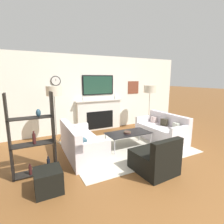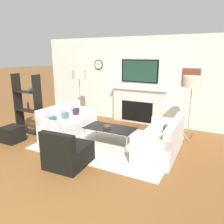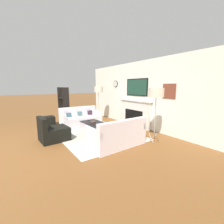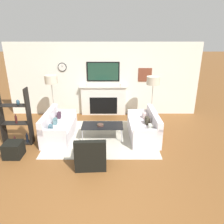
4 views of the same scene
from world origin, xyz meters
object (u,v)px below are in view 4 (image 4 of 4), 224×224
object	(u,v)px
armchair	(92,154)
ottoman	(15,149)
coffee_table	(103,126)
couch_right	(145,129)
couch_left	(59,128)
floor_lamp_right	(154,81)
floor_lamp_left	(52,80)
shelf_unit	(17,119)
decorative_bowl	(101,125)

from	to	relation	value
armchair	ottoman	world-z (taller)	armchair
armchair	coffee_table	distance (m)	1.40
couch_right	ottoman	distance (m)	3.70
couch_left	floor_lamp_right	world-z (taller)	floor_lamp_right
armchair	floor_lamp_left	size ratio (longest dim) A/B	0.51
coffee_table	ottoman	size ratio (longest dim) A/B	2.77
couch_left	coffee_table	bearing A→B (deg)	-1.84
floor_lamp_right	ottoman	xyz separation A→B (m)	(-3.93, -2.22, -1.30)
couch_left	shelf_unit	distance (m)	1.22
decorative_bowl	floor_lamp_right	size ratio (longest dim) A/B	0.12
couch_left	couch_right	bearing A→B (deg)	-0.00
armchair	floor_lamp_right	size ratio (longest dim) A/B	0.52
floor_lamp_left	shelf_unit	xyz separation A→B (m)	(-0.68, -1.50, -0.77)
couch_right	floor_lamp_left	xyz separation A→B (m)	(-3.01, 1.13, 1.24)
decorative_bowl	ottoman	size ratio (longest dim) A/B	0.46
couch_left	couch_right	size ratio (longest dim) A/B	1.01
decorative_bowl	floor_lamp_left	bearing A→B (deg)	143.95
couch_right	coffee_table	bearing A→B (deg)	-178.07
couch_left	decorative_bowl	xyz separation A→B (m)	(1.29, -0.09, 0.16)
shelf_unit	ottoman	xyz separation A→B (m)	(0.15, -0.72, -0.56)
armchair	floor_lamp_right	xyz separation A→B (m)	(1.89, 2.55, 1.24)
floor_lamp_left	ottoman	bearing A→B (deg)	-103.31
armchair	decorative_bowl	distance (m)	1.35
couch_right	floor_lamp_left	size ratio (longest dim) A/B	0.96
armchair	shelf_unit	size ratio (longest dim) A/B	0.53
decorative_bowl	shelf_unit	bearing A→B (deg)	-173.19
decorative_bowl	floor_lamp_left	xyz separation A→B (m)	(-1.68, 1.22, 1.08)
floor_lamp_left	decorative_bowl	bearing A→B (deg)	-36.05
armchair	decorative_bowl	bearing A→B (deg)	82.87
floor_lamp_right	armchair	bearing A→B (deg)	-126.54
couch_right	armchair	bearing A→B (deg)	-136.67
coffee_table	shelf_unit	world-z (taller)	shelf_unit
couch_left	decorative_bowl	bearing A→B (deg)	-3.87
coffee_table	decorative_bowl	xyz separation A→B (m)	(-0.06, -0.04, 0.06)
floor_lamp_left	shelf_unit	world-z (taller)	floor_lamp_left
shelf_unit	ottoman	world-z (taller)	shelf_unit
armchair	decorative_bowl	size ratio (longest dim) A/B	4.25
floor_lamp_left	coffee_table	bearing A→B (deg)	-34.14
floor_lamp_left	armchair	bearing A→B (deg)	-59.34
decorative_bowl	couch_left	bearing A→B (deg)	176.13
decorative_bowl	ottoman	bearing A→B (deg)	-155.62
armchair	floor_lamp_right	world-z (taller)	floor_lamp_right
ottoman	coffee_table	bearing A→B (deg)	24.75
couch_left	decorative_bowl	world-z (taller)	couch_left
couch_right	shelf_unit	bearing A→B (deg)	-174.30
coffee_table	decorative_bowl	bearing A→B (deg)	-143.13
couch_left	coffee_table	distance (m)	1.35
couch_right	couch_left	bearing A→B (deg)	180.00
couch_right	floor_lamp_right	size ratio (longest dim) A/B	0.99
couch_right	coffee_table	xyz separation A→B (m)	(-1.28, -0.04, 0.10)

